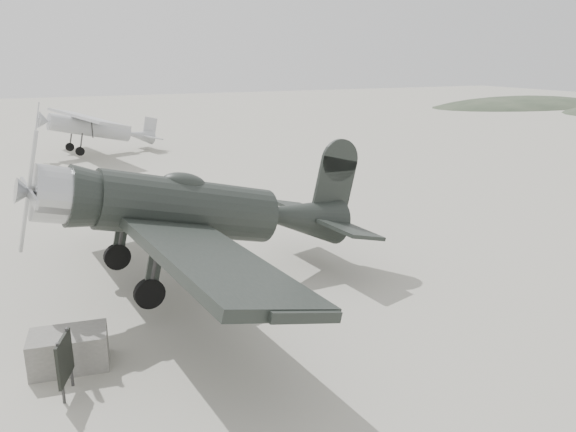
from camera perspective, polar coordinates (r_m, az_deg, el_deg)
name	(u,v)px	position (r m, az deg, el deg)	size (l,w,h in m)	color
ground	(313,281)	(15.92, 2.53, -6.57)	(160.00, 160.00, 0.00)	gray
hill_northeast	(523,106)	(77.91, 22.80, 10.30)	(32.00, 16.00, 5.20)	#2E3A2A
lowwing_monoplane	(203,211)	(14.89, -8.66, 0.55)	(9.19, 12.86, 4.13)	black
highwing_monoplane	(95,125)	(37.85, -19.04, 8.75)	(7.63, 10.67, 3.02)	#A4A6A9
equipment_block	(69,350)	(12.48, -21.35, -12.54)	(1.50, 0.94, 0.75)	#65645E
sign_board	(65,359)	(11.41, -21.75, -13.38)	(0.33, 0.82, 1.22)	#333333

